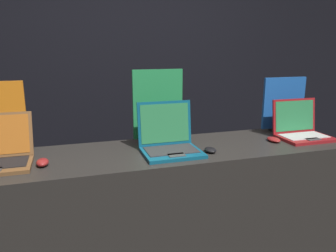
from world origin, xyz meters
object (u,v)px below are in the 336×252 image
object	(u,v)px
laptop_middle	(169,141)
promo_stand_back	(283,106)
promo_stand_middle	(158,107)
mouse_back	(274,140)
mouse_front	(42,162)
mouse_middle	(210,150)
laptop_back	(301,129)

from	to	relation	value
laptop_middle	promo_stand_back	bearing A→B (deg)	14.06
promo_stand_middle	mouse_back	xyz separation A→B (m)	(0.74, -0.25, -0.22)
mouse_front	laptop_middle	distance (m)	0.72
laptop_middle	mouse_back	bearing A→B (deg)	-0.16
mouse_middle	laptop_back	size ratio (longest dim) A/B	0.26
mouse_front	laptop_back	distance (m)	1.70
mouse_middle	promo_stand_middle	size ratio (longest dim) A/B	0.19
laptop_middle	mouse_back	world-z (taller)	laptop_middle
laptop_middle	laptop_back	distance (m)	0.98
mouse_middle	promo_stand_middle	bearing A→B (deg)	124.30
laptop_back	promo_stand_middle	bearing A→B (deg)	167.24
promo_stand_middle	laptop_middle	bearing A→B (deg)	-90.00
mouse_front	mouse_back	size ratio (longest dim) A/B	0.86
mouse_front	mouse_back	bearing A→B (deg)	1.49
laptop_back	mouse_back	bearing A→B (deg)	-172.24
mouse_front	promo_stand_back	distance (m)	1.73
laptop_middle	mouse_back	distance (m)	0.74
mouse_middle	mouse_back	bearing A→B (deg)	9.84
promo_stand_middle	promo_stand_back	size ratio (longest dim) A/B	1.19
mouse_back	mouse_front	bearing A→B (deg)	-178.51
laptop_middle	laptop_back	xyz separation A→B (m)	(0.97, 0.03, -0.01)
mouse_back	promo_stand_back	bearing A→B (deg)	45.90
mouse_front	mouse_back	xyz separation A→B (m)	(1.46, 0.04, -0.01)
mouse_middle	promo_stand_back	world-z (taller)	promo_stand_back
promo_stand_middle	mouse_back	bearing A→B (deg)	-18.99
mouse_back	laptop_back	bearing A→B (deg)	7.76
laptop_middle	promo_stand_middle	distance (m)	0.30
mouse_front	mouse_middle	world-z (taller)	mouse_front
promo_stand_middle	laptop_back	distance (m)	1.01
laptop_middle	mouse_middle	world-z (taller)	laptop_middle
mouse_middle	laptop_middle	bearing A→B (deg)	158.96
laptop_middle	mouse_back	size ratio (longest dim) A/B	2.99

